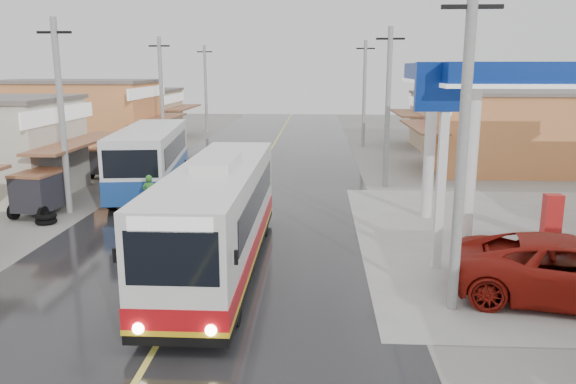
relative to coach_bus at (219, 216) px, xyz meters
name	(u,v)px	position (x,y,z in m)	size (l,w,h in m)	color
ground	(182,303)	(-0.57, -2.62, -1.66)	(120.00, 120.00, 0.00)	slate
road	(250,185)	(-0.57, 12.38, -1.65)	(12.00, 90.00, 0.02)	black
centre_line	(250,185)	(-0.57, 12.38, -1.64)	(0.15, 90.00, 0.01)	#D8CC4C
shopfronts_left	(37,172)	(-13.57, 15.38, -1.66)	(11.00, 44.00, 5.20)	tan
shopfronts_right	(568,202)	(14.43, 9.38, -1.66)	(11.00, 44.00, 4.80)	silver
utility_poles_left	(125,180)	(-7.57, 13.38, -1.66)	(1.60, 50.00, 8.00)	gray
utility_poles_right	(385,187)	(6.43, 12.38, -1.66)	(1.60, 36.00, 8.00)	gray
coach_bus	(219,216)	(0.00, 0.00, 0.00)	(2.65, 11.05, 3.45)	silver
second_bus	(151,158)	(-5.20, 10.43, 0.03)	(3.71, 9.72, 3.15)	silver
jeepney	(573,271)	(9.65, -2.00, -0.81)	(2.85, 6.17, 1.72)	maroon
cyclist	(152,206)	(-3.67, 5.21, -1.03)	(0.69, 1.81, 1.93)	black
tricycle_near	(40,190)	(-8.52, 5.85, -0.60)	(1.83, 2.58, 1.87)	#26262D
tricycle_far	(108,160)	(-8.80, 14.23, -0.70)	(1.86, 2.45, 1.68)	#26262D
tyre_stack	(46,218)	(-7.75, 4.62, -1.45)	(0.83, 0.83, 0.42)	black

